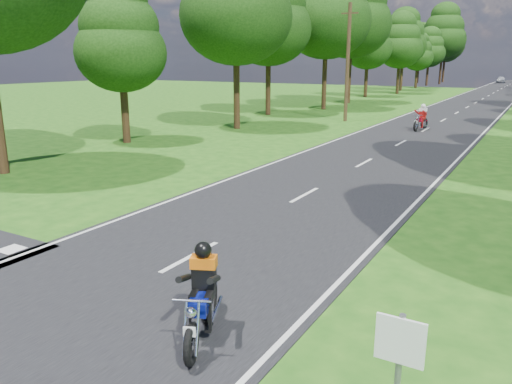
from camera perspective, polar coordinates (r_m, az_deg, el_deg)
The scene contains 9 objects.
ground at distance 9.79m, azimuth -14.76°, elevation -11.08°, with size 160.00×160.00×0.00m, color #1C4F12.
main_road at distance 56.65m, azimuth 23.82°, elevation 9.33°, with size 7.00×140.00×0.02m, color black.
road_markings at distance 54.81m, azimuth 23.44°, elevation 9.24°, with size 7.40×140.00×0.01m.
treeline at distance 66.51m, azimuth 26.94°, elevation 16.77°, with size 40.00×115.35×14.78m.
telegraph_pole at distance 36.31m, azimuth 10.44°, elevation 14.37°, with size 1.20×0.26×8.00m.
road_sign at distance 5.09m, azimuth 15.84°, elevation -19.90°, with size 0.45×0.07×2.00m.
rider_near_blue at distance 7.81m, azimuth -6.26°, elevation -11.31°, with size 0.60×1.79×1.50m, color navy, non-canonical shape.
rider_far_red at distance 32.63m, azimuth 18.36°, elevation 8.13°, with size 0.64×1.93×1.61m, color maroon, non-canonical shape.
distant_car at distance 109.04m, azimuth 26.20°, elevation 11.46°, with size 1.50×3.73×1.27m, color silver.
Camera 1 is at (6.38, -6.14, 4.19)m, focal length 35.00 mm.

